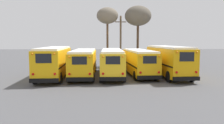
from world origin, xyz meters
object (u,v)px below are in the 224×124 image
Objects in this scene: school_bus_4 at (168,60)px; bare_tree_1 at (107,16)px; bare_tree_0 at (138,16)px; school_bus_0 at (54,61)px; school_bus_2 at (112,61)px; school_bus_1 at (84,62)px; utility_pole at (121,40)px; school_bus_3 at (139,61)px.

bare_tree_1 is (-6.59, 10.11, 5.88)m from school_bus_4.
bare_tree_0 is (-1.75, 10.82, 5.99)m from school_bus_4.
school_bus_2 is at bearing 8.78° from school_bus_0.
school_bus_4 is at bearing -2.55° from school_bus_1.
utility_pole is at bearing 64.89° from school_bus_1.
bare_tree_0 reaches higher than school_bus_0.
school_bus_2 is at bearing 5.41° from school_bus_1.
school_bus_2 is (6.27, 0.97, -0.14)m from school_bus_0.
bare_tree_1 reaches higher than utility_pole.
school_bus_4 is 13.43m from bare_tree_1.
school_bus_2 is 1.11× the size of school_bus_3.
school_bus_2 is 6.32m from school_bus_4.
bare_tree_0 is at bearing 65.88° from school_bus_2.
bare_tree_0 reaches higher than school_bus_4.
school_bus_0 is 16.60m from bare_tree_0.
bare_tree_1 is (5.95, 10.37, 5.93)m from school_bus_0.
school_bus_3 is 1.25× the size of utility_pole.
school_bus_2 is 1.20× the size of bare_tree_1.
school_bus_3 is at bearing 6.32° from school_bus_1.
utility_pole reaches higher than school_bus_0.
school_bus_2 is (3.14, 0.30, 0.02)m from school_bus_1.
school_bus_2 is at bearing -88.05° from bare_tree_1.
bare_tree_1 is (-4.85, -0.71, -0.11)m from bare_tree_0.
school_bus_4 is at bearing -6.50° from school_bus_2.
school_bus_2 is 10.66m from utility_pole.
school_bus_4 is (3.14, -1.11, 0.24)m from school_bus_3.
school_bus_1 is 14.33m from bare_tree_0.
school_bus_3 is 11.62m from bare_tree_0.
utility_pole is at bearing 80.05° from school_bus_2.
school_bus_0 is at bearing -171.22° from school_bus_2.
school_bus_1 is 1.27× the size of utility_pole.
school_bus_2 reaches higher than school_bus_3.
utility_pole is at bearing 54.22° from school_bus_0.
utility_pole is 4.28m from bare_tree_1.
school_bus_3 is at bearing 8.27° from school_bus_0.
bare_tree_0 is at bearing 53.64° from school_bus_1.
school_bus_2 is 11.19m from bare_tree_1.
school_bus_3 is 3.34m from school_bus_4.
school_bus_1 is 11.88m from utility_pole.
bare_tree_0 reaches higher than bare_tree_1.
school_bus_2 reaches higher than school_bus_1.
school_bus_4 is (6.27, -0.72, 0.19)m from school_bus_2.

